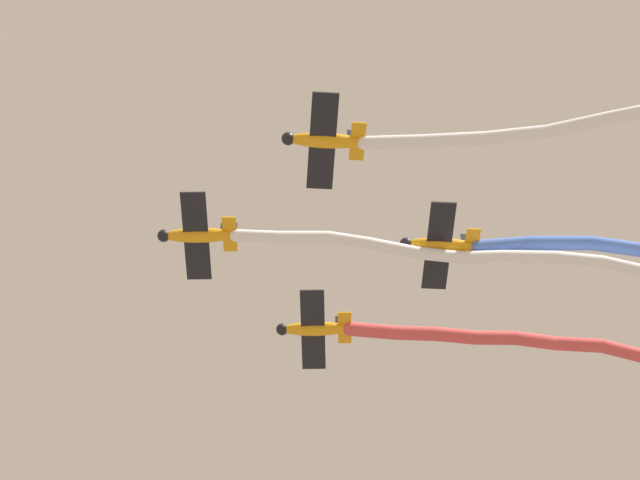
{
  "coord_description": "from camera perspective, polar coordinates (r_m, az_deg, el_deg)",
  "views": [
    {
      "loc": [
        44.31,
        -3.98,
        5.68
      ],
      "look_at": [
        -4.18,
        3.61,
        72.34
      ],
      "focal_mm": 80.3,
      "sensor_mm": 36.0,
      "label": 1
    }
  ],
  "objects": [
    {
      "name": "airplane_lead",
      "position": [
        82.99,
        -4.93,
        0.19
      ],
      "size": [
        6.36,
        4.81,
        1.57
      ],
      "rotation": [
        0.0,
        0.0,
        4.54
      ],
      "color": "orange"
    },
    {
      "name": "smoke_trail_lead",
      "position": [
        82.84,
        5.78,
        -0.53
      ],
      "size": [
        3.01,
        27.2,
        2.23
      ],
      "color": "white"
    },
    {
      "name": "airplane_left_wing",
      "position": [
        78.55,
        0.13,
        3.99
      ],
      "size": [
        6.31,
        4.74,
        1.57
      ],
      "rotation": [
        0.0,
        0.0,
        4.62
      ],
      "color": "orange"
    },
    {
      "name": "smoke_trail_left_wing",
      "position": [
        78.7,
        11.98,
        5.16
      ],
      "size": [
        10.99,
        26.91,
        1.55
      ],
      "color": "white"
    },
    {
      "name": "airplane_right_wing",
      "position": [
        87.42,
        -0.25,
        -3.56
      ],
      "size": [
        6.36,
        4.81,
        1.57
      ],
      "rotation": [
        0.0,
        0.0,
        4.54
      ],
      "color": "orange"
    },
    {
      "name": "smoke_trail_right_wing",
      "position": [
        89.72,
        8.06,
        -4.09
      ],
      "size": [
        2.51,
        22.57,
        2.27
      ],
      "color": "#DB4C4C"
    },
    {
      "name": "airplane_slot",
      "position": [
        83.14,
        4.77,
        -0.2
      ],
      "size": [
        6.32,
        4.74,
        1.57
      ],
      "rotation": [
        0.0,
        0.0,
        4.61
      ],
      "color": "orange"
    }
  ]
}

